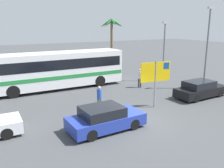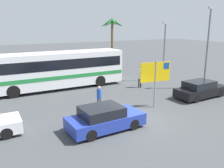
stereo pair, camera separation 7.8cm
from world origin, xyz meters
The scene contains 10 objects.
ground centered at (0.00, 0.00, 0.00)m, with size 120.00×120.00×0.00m, color #424447.
bus_front_coach centered at (-1.74, 9.40, 1.78)m, with size 11.92×2.50×3.17m.
ferry_sign centered at (2.74, 1.39, 2.33)m, with size 2.19×0.35×3.20m.
car_black centered at (7.22, 1.47, 0.64)m, with size 4.41×1.78×1.32m.
car_blue centered at (-1.92, -0.18, 0.64)m, with size 4.18×1.95×1.32m.
pedestrian_by_bus centered at (4.88, 6.19, 1.00)m, with size 0.32×0.32×1.70m.
pedestrian_crossing_lot centered at (-0.84, 2.69, 0.96)m, with size 0.32×0.32×1.63m.
lamp_post_left_side centered at (9.68, 3.24, 3.78)m, with size 0.56×0.20×6.91m.
lamp_post_right_side centered at (8.39, 7.20, 3.18)m, with size 0.56×0.20×5.74m.
palm_tree_seaside centered at (7.74, 16.48, 5.07)m, with size 3.16×3.27×6.22m.
Camera 1 is at (-7.44, -10.88, 5.54)m, focal length 38.67 mm.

